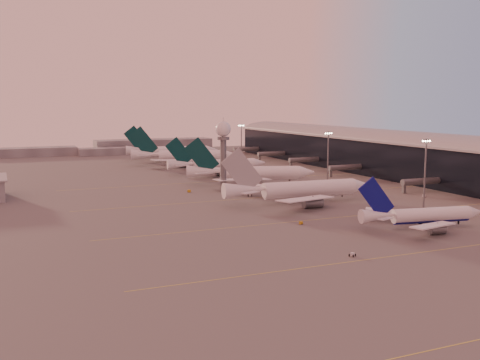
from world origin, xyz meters
name	(u,v)px	position (x,y,z in m)	size (l,w,h in m)	color
ground	(400,270)	(0.00, 0.00, 0.00)	(700.00, 700.00, 0.00)	#5A5757
taxiway_markings	(363,214)	(30.00, 56.00, 0.01)	(180.00, 185.25, 0.02)	gold
terminal	(432,159)	(107.88, 110.09, 10.52)	(57.00, 362.00, 23.04)	black
radar_tower	(223,142)	(5.00, 120.00, 20.95)	(6.40, 6.40, 31.10)	slate
mast_b	(425,171)	(55.00, 55.00, 13.74)	(3.60, 0.56, 25.00)	slate
mast_c	(328,157)	(50.00, 110.00, 13.74)	(3.60, 0.56, 25.00)	slate
mast_d	(241,144)	(48.00, 200.00, 13.74)	(3.60, 0.56, 25.00)	slate
distant_horizon	(120,147)	(2.62, 325.14, 3.89)	(165.00, 37.50, 9.00)	slate
narrowbody_mid	(423,218)	(33.76, 31.39, 3.28)	(41.24, 32.67, 16.20)	white
widebody_white	(300,193)	(21.78, 84.22, 3.71)	(60.90, 48.67, 21.41)	white
greentail_a	(251,176)	(24.79, 135.04, 3.86)	(57.67, 45.78, 21.83)	white
greentail_b	(218,167)	(25.09, 178.61, 3.49)	(54.31, 43.63, 19.77)	white
greentail_c	(185,158)	(21.41, 224.03, 4.14)	(62.41, 49.62, 23.46)	white
greentail_d	(173,153)	(24.97, 261.33, 3.98)	(61.34, 49.06, 22.52)	white
gsv_tug_mid	(352,255)	(-3.35, 13.68, 0.44)	(2.98, 3.48, 0.85)	silver
gsv_truck_b	(465,211)	(61.79, 42.50, 1.00)	(5.14, 2.80, 1.97)	silver
gsv_truck_c	(302,221)	(3.49, 50.63, 0.97)	(4.98, 2.94, 1.90)	#C39217
gsv_catering_b	(425,192)	(72.96, 74.88, 2.12)	(5.56, 3.47, 4.24)	silver
gsv_tug_far	(250,195)	(10.33, 104.66, 0.52)	(3.02, 3.99, 1.01)	silver
gsv_truck_d	(189,190)	(-9.15, 124.05, 1.14)	(3.17, 5.84, 2.23)	#C39217
gsv_tug_hangar	(280,175)	(50.35, 155.68, 0.53)	(3.73, 2.40, 1.03)	silver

